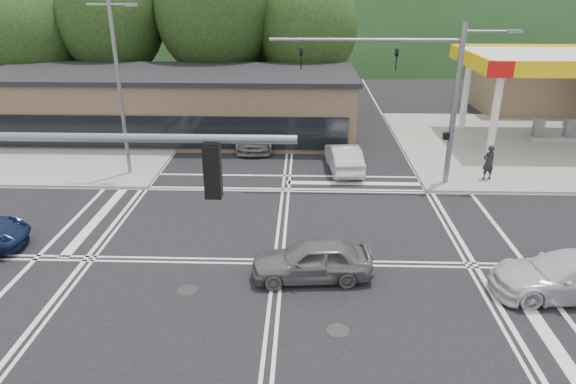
{
  "coord_description": "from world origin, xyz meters",
  "views": [
    {
      "loc": [
        0.93,
        -16.72,
        9.73
      ],
      "look_at": [
        0.24,
        3.5,
        1.4
      ],
      "focal_mm": 32.0,
      "sensor_mm": 36.0,
      "label": 1
    }
  ],
  "objects_px": {
    "car_queue_a": "(344,158)",
    "car_northbound": "(256,134)",
    "car_silver_east": "(570,275)",
    "car_grey_center": "(312,260)",
    "car_queue_b": "(340,117)",
    "pedestrian": "(489,162)"
  },
  "relations": [
    {
      "from": "car_silver_east",
      "to": "car_queue_a",
      "type": "bearing_deg",
      "value": -152.8
    },
    {
      "from": "car_silver_east",
      "to": "car_queue_b",
      "type": "relative_size",
      "value": 1.05
    },
    {
      "from": "car_queue_b",
      "to": "car_northbound",
      "type": "bearing_deg",
      "value": 35.51
    },
    {
      "from": "car_grey_center",
      "to": "pedestrian",
      "type": "height_order",
      "value": "pedestrian"
    },
    {
      "from": "car_grey_center",
      "to": "car_northbound",
      "type": "xyz_separation_m",
      "value": [
        -3.41,
        15.61,
        0.06
      ]
    },
    {
      "from": "car_queue_a",
      "to": "car_northbound",
      "type": "relative_size",
      "value": 0.83
    },
    {
      "from": "car_silver_east",
      "to": "car_grey_center",
      "type": "bearing_deg",
      "value": -96.98
    },
    {
      "from": "car_grey_center",
      "to": "pedestrian",
      "type": "xyz_separation_m",
      "value": [
        9.21,
        9.75,
        0.34
      ]
    },
    {
      "from": "car_grey_center",
      "to": "car_silver_east",
      "type": "height_order",
      "value": "car_silver_east"
    },
    {
      "from": "car_queue_a",
      "to": "car_grey_center",
      "type": "bearing_deg",
      "value": 74.92
    },
    {
      "from": "car_queue_b",
      "to": "pedestrian",
      "type": "height_order",
      "value": "pedestrian"
    },
    {
      "from": "car_queue_a",
      "to": "car_queue_b",
      "type": "relative_size",
      "value": 0.93
    },
    {
      "from": "car_silver_east",
      "to": "car_queue_b",
      "type": "distance_m",
      "value": 21.71
    },
    {
      "from": "car_queue_b",
      "to": "car_northbound",
      "type": "relative_size",
      "value": 0.9
    },
    {
      "from": "car_northbound",
      "to": "car_queue_b",
      "type": "bearing_deg",
      "value": 36.87
    },
    {
      "from": "car_silver_east",
      "to": "pedestrian",
      "type": "relative_size",
      "value": 2.79
    },
    {
      "from": "car_grey_center",
      "to": "car_silver_east",
      "type": "distance_m",
      "value": 8.55
    },
    {
      "from": "car_queue_a",
      "to": "car_queue_b",
      "type": "xyz_separation_m",
      "value": [
        0.32,
        8.79,
        0.08
      ]
    },
    {
      "from": "car_northbound",
      "to": "pedestrian",
      "type": "height_order",
      "value": "pedestrian"
    },
    {
      "from": "car_silver_east",
      "to": "car_queue_b",
      "type": "bearing_deg",
      "value": -164.91
    },
    {
      "from": "car_grey_center",
      "to": "car_queue_a",
      "type": "height_order",
      "value": "car_queue_a"
    },
    {
      "from": "car_grey_center",
      "to": "pedestrian",
      "type": "distance_m",
      "value": 13.42
    }
  ]
}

